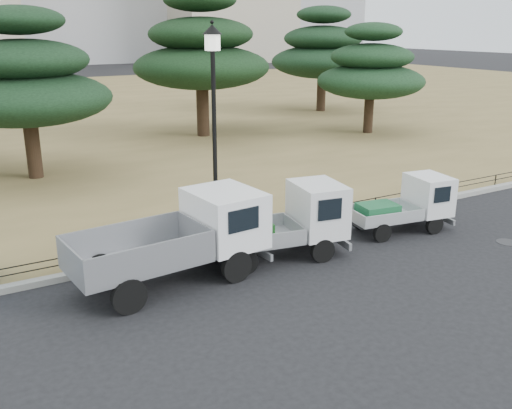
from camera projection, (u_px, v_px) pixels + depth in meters
ground at (296, 275)px, 14.26m from camera, size 220.00×220.00×0.00m
lawn at (49, 114)px, 39.47m from camera, size 120.00×56.00×0.15m
curb at (246, 240)px, 16.38m from camera, size 120.00×0.25×0.16m
truck_large at (181, 236)px, 13.64m from camera, size 4.85×2.27×2.05m
truck_kei_front at (287, 222)px, 15.14m from camera, size 3.86×2.11×1.94m
truck_kei_rear at (407, 204)px, 17.14m from camera, size 3.27×1.75×1.63m
street_lamp at (214, 99)px, 15.05m from camera, size 0.52×0.52×5.84m
pipe_fence at (243, 226)px, 16.39m from camera, size 38.00×0.04×0.40m
manhole at (507, 242)px, 16.38m from camera, size 0.60×0.60×0.01m
pine_center_left at (25, 81)px, 21.70m from camera, size 6.44×6.44×6.55m
pine_center_right at (201, 52)px, 30.17m from camera, size 7.25×7.25×7.69m
pine_east_near at (371, 70)px, 31.35m from camera, size 5.94×5.94×6.00m
pine_east_far at (323, 51)px, 39.48m from camera, size 7.09×7.09×7.12m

